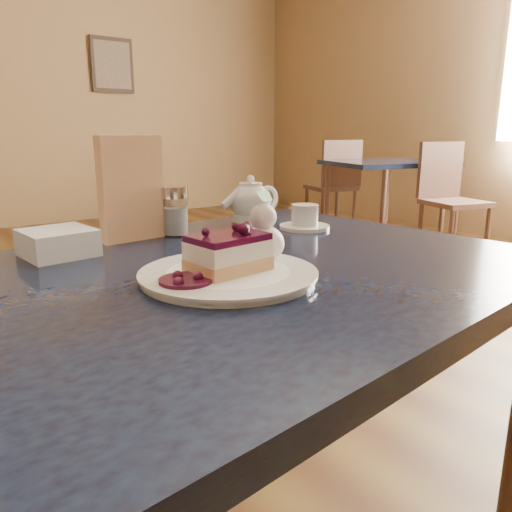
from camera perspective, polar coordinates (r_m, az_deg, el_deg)
main_table at (r=0.82m, az=-5.22°, el=-6.93°), size 1.22×0.88×0.72m
dessert_plate at (r=0.76m, az=-3.16°, el=-2.19°), size 0.26×0.26×0.01m
cheesecake_slice at (r=0.75m, az=-3.20°, el=0.32°), size 0.12×0.09×0.06m
whipped_cream at (r=0.81m, az=0.82°, el=1.48°), size 0.07×0.07×0.06m
berry_sauce at (r=0.71m, az=-8.02°, el=-2.80°), size 0.08×0.08×0.01m
tea_set at (r=1.22m, az=0.57°, el=5.78°), size 0.20×0.27×0.10m
menu_card at (r=1.04m, az=-14.05°, el=7.45°), size 0.14×0.04×0.21m
sugar_shaker at (r=1.08m, az=-9.26°, el=5.16°), size 0.06×0.06×0.11m
napkin_stack at (r=0.96m, az=-21.71°, el=1.43°), size 0.13×0.13×0.05m
bg_table_far_right at (r=4.41m, az=14.30°, el=2.31°), size 1.09×1.68×1.12m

